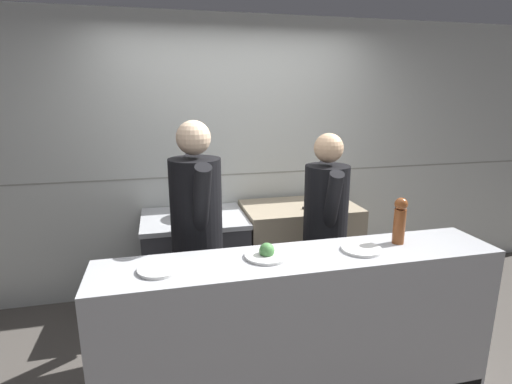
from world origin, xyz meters
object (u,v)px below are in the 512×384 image
at_px(chefs_knife, 319,207).
at_px(chef_sous, 325,228).
at_px(plated_dish_dessert, 362,249).
at_px(chef_head_cook, 197,232).
at_px(oven_range, 195,263).
at_px(plated_dish_main, 159,269).
at_px(stock_pot, 198,207).
at_px(pepper_mill, 400,220).
at_px(plated_dish_appetiser, 267,254).
at_px(mixing_bowl_steel, 324,199).

xyz_separation_m(chefs_knife, chef_sous, (-0.17, -0.53, -0.00)).
bearing_deg(plated_dish_dessert, chef_head_cook, 146.53).
xyz_separation_m(oven_range, chef_sous, (0.94, -0.66, 0.47)).
xyz_separation_m(plated_dish_main, chef_head_cook, (0.26, 0.61, -0.03)).
bearing_deg(stock_pot, chefs_knife, -5.44).
xyz_separation_m(oven_range, plated_dish_main, (-0.29, -1.30, 0.56)).
distance_m(oven_range, plated_dish_dessert, 1.68).
relative_size(chefs_knife, plated_dish_dessert, 1.61).
bearing_deg(pepper_mill, plated_dish_appetiser, -178.81).
distance_m(chef_head_cook, chef_sous, 0.98).
relative_size(mixing_bowl_steel, chef_head_cook, 0.16).
height_order(oven_range, mixing_bowl_steel, mixing_bowl_steel).
height_order(mixing_bowl_steel, pepper_mill, pepper_mill).
relative_size(plated_dish_appetiser, pepper_mill, 0.87).
bearing_deg(plated_dish_dessert, stock_pot, 123.90).
xyz_separation_m(chefs_knife, plated_dish_appetiser, (-0.80, -1.13, 0.10)).
bearing_deg(plated_dish_dessert, pepper_mill, 11.64).
xyz_separation_m(plated_dish_dessert, chef_head_cook, (-0.93, 0.62, -0.03)).
distance_m(oven_range, mixing_bowl_steel, 1.32).
bearing_deg(plated_dish_appetiser, plated_dish_main, -176.30).
xyz_separation_m(stock_pot, chefs_knife, (1.07, -0.10, -0.05)).
height_order(plated_dish_appetiser, chef_sous, chef_sous).
relative_size(oven_range, chef_head_cook, 0.51).
height_order(oven_range, plated_dish_appetiser, plated_dish_appetiser).
xyz_separation_m(oven_range, plated_dish_dessert, (0.90, -1.30, 0.56)).
bearing_deg(chef_head_cook, mixing_bowl_steel, 24.59).
relative_size(oven_range, chef_sous, 0.54).
relative_size(stock_pot, chef_sous, 0.20).
xyz_separation_m(plated_dish_main, chef_sous, (1.23, 0.64, -0.09)).
bearing_deg(plated_dish_dessert, oven_range, 124.66).
bearing_deg(chef_sous, stock_pot, 156.95).
bearing_deg(stock_pot, pepper_mill, -46.89).
xyz_separation_m(plated_dish_main, plated_dish_dessert, (1.19, -0.00, 0.00)).
bearing_deg(mixing_bowl_steel, pepper_mill, -91.35).
height_order(chefs_knife, chef_sous, chef_sous).
bearing_deg(chef_head_cook, chef_sous, -2.70).
xyz_separation_m(mixing_bowl_steel, chef_head_cook, (-1.24, -0.68, 0.02)).
bearing_deg(plated_dish_dessert, plated_dish_main, 179.95).
bearing_deg(plated_dish_appetiser, chef_sous, 43.90).
distance_m(oven_range, chef_head_cook, 0.87).
bearing_deg(chefs_knife, plated_dish_dessert, -100.36).
bearing_deg(stock_pot, plated_dish_dessert, -56.10).
xyz_separation_m(stock_pot, plated_dish_appetiser, (0.28, -1.24, 0.05)).
xyz_separation_m(plated_dish_dessert, pepper_mill, (0.28, 0.06, 0.15)).
distance_m(oven_range, plated_dish_main, 1.45).
bearing_deg(pepper_mill, chef_head_cook, 155.34).
relative_size(mixing_bowl_steel, plated_dish_dessert, 1.16).
distance_m(mixing_bowl_steel, plated_dish_appetiser, 1.54).
height_order(stock_pot, chef_head_cook, chef_head_cook).
height_order(mixing_bowl_steel, chefs_knife, mixing_bowl_steel).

